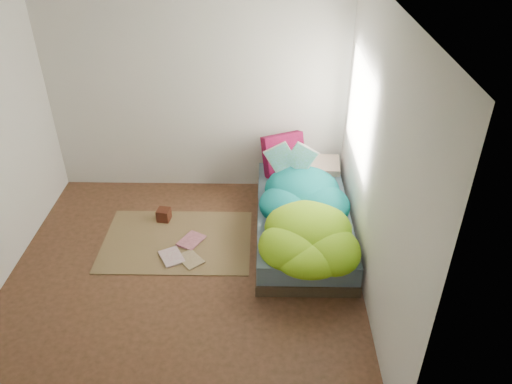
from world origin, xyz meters
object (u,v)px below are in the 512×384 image
at_px(pillow_magenta, 284,154).
at_px(floor_book_a, 162,260).
at_px(bed, 302,221).
at_px(wooden_box, 164,215).
at_px(floor_book_b, 183,238).
at_px(open_book, 291,150).

height_order(pillow_magenta, floor_book_a, pillow_magenta).
bearing_deg(floor_book_a, bed, -9.11).
height_order(bed, pillow_magenta, pillow_magenta).
distance_m(wooden_box, floor_book_b, 0.44).
relative_size(pillow_magenta, floor_book_a, 1.72).
xyz_separation_m(open_book, floor_book_b, (-1.17, -0.56, -0.80)).
bearing_deg(floor_book_b, pillow_magenta, 68.30).
height_order(open_book, floor_book_a, open_book).
relative_size(pillow_magenta, wooden_box, 3.50).
xyz_separation_m(pillow_magenta, open_book, (0.07, -0.34, 0.24)).
distance_m(open_book, wooden_box, 1.64).
relative_size(bed, floor_book_a, 7.06).
bearing_deg(open_book, floor_book_b, -152.87).
relative_size(wooden_box, floor_book_a, 0.49).
xyz_separation_m(open_book, wooden_box, (-1.44, -0.21, -0.74)).
height_order(wooden_box, floor_book_a, wooden_box).
distance_m(pillow_magenta, floor_book_a, 1.89).
bearing_deg(wooden_box, pillow_magenta, 21.71).
xyz_separation_m(bed, floor_book_b, (-1.31, -0.14, -0.14)).
bearing_deg(floor_book_a, pillow_magenta, 16.63).
height_order(open_book, floor_book_b, open_book).
bearing_deg(bed, pillow_magenta, 104.53).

